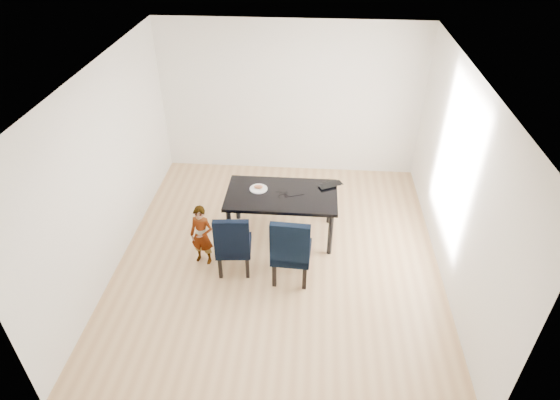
# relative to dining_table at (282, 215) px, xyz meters

# --- Properties ---
(floor) EXTENTS (4.50, 5.00, 0.01)m
(floor) POSITION_rel_dining_table_xyz_m (0.00, -0.50, -0.38)
(floor) COLOR tan
(floor) RESTS_ON ground
(ceiling) EXTENTS (4.50, 5.00, 0.01)m
(ceiling) POSITION_rel_dining_table_xyz_m (0.00, -0.50, 2.33)
(ceiling) COLOR white
(ceiling) RESTS_ON wall_back
(wall_back) EXTENTS (4.50, 0.01, 2.70)m
(wall_back) POSITION_rel_dining_table_xyz_m (0.00, 2.00, 0.98)
(wall_back) COLOR white
(wall_back) RESTS_ON ground
(wall_front) EXTENTS (4.50, 0.01, 2.70)m
(wall_front) POSITION_rel_dining_table_xyz_m (0.00, -3.00, 0.98)
(wall_front) COLOR silver
(wall_front) RESTS_ON ground
(wall_left) EXTENTS (0.01, 5.00, 2.70)m
(wall_left) POSITION_rel_dining_table_xyz_m (-2.25, -0.50, 0.98)
(wall_left) COLOR silver
(wall_left) RESTS_ON ground
(wall_right) EXTENTS (0.01, 5.00, 2.70)m
(wall_right) POSITION_rel_dining_table_xyz_m (2.25, -0.50, 0.98)
(wall_right) COLOR white
(wall_right) RESTS_ON ground
(dining_table) EXTENTS (1.60, 0.90, 0.75)m
(dining_table) POSITION_rel_dining_table_xyz_m (0.00, 0.00, 0.00)
(dining_table) COLOR black
(dining_table) RESTS_ON floor
(chair_left) EXTENTS (0.50, 0.52, 0.96)m
(chair_left) POSITION_rel_dining_table_xyz_m (-0.59, -0.78, 0.11)
(chair_left) COLOR black
(chair_left) RESTS_ON floor
(chair_right) EXTENTS (0.53, 0.55, 1.05)m
(chair_right) POSITION_rel_dining_table_xyz_m (0.20, -0.89, 0.15)
(chair_right) COLOR black
(chair_right) RESTS_ON floor
(child) EXTENTS (0.38, 0.29, 0.92)m
(child) POSITION_rel_dining_table_xyz_m (-1.05, -0.67, 0.08)
(child) COLOR #CE6511
(child) RESTS_ON floor
(plate) EXTENTS (0.27, 0.27, 0.01)m
(plate) POSITION_rel_dining_table_xyz_m (-0.35, 0.10, 0.38)
(plate) COLOR silver
(plate) RESTS_ON dining_table
(sandwich) EXTENTS (0.15, 0.10, 0.05)m
(sandwich) POSITION_rel_dining_table_xyz_m (-0.35, 0.10, 0.42)
(sandwich) COLOR #A05A39
(sandwich) RESTS_ON plate
(laptop) EXTENTS (0.43, 0.37, 0.03)m
(laptop) POSITION_rel_dining_table_xyz_m (0.68, 0.31, 0.39)
(laptop) COLOR black
(laptop) RESTS_ON dining_table
(cable_tangle) EXTENTS (0.19, 0.19, 0.01)m
(cable_tangle) POSITION_rel_dining_table_xyz_m (0.03, -0.05, 0.38)
(cable_tangle) COLOR black
(cable_tangle) RESTS_ON dining_table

